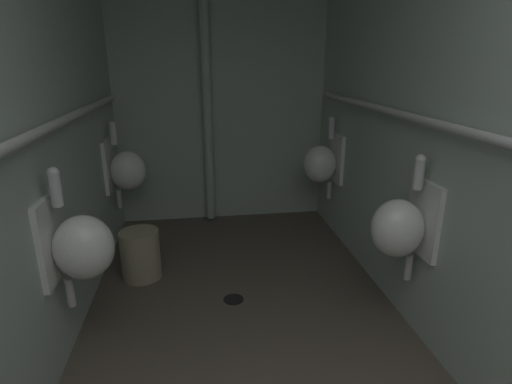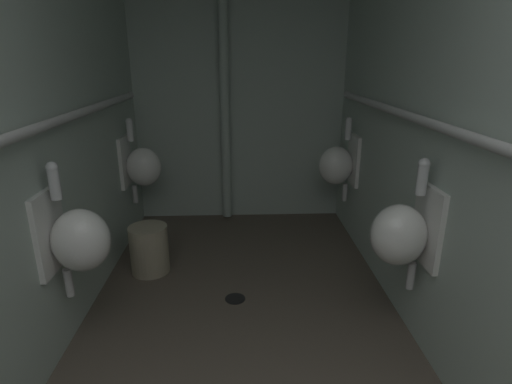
% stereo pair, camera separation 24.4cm
% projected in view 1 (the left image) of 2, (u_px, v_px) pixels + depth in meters
% --- Properties ---
extents(floor, '(2.15, 4.17, 0.08)m').
position_uv_depth(floor, '(249.00, 347.00, 2.40)').
color(floor, brown).
rests_on(floor, ground).
extents(wall_left, '(0.06, 4.17, 2.64)m').
position_uv_depth(wall_left, '(19.00, 120.00, 1.83)').
color(wall_left, '#AABBB0').
rests_on(wall_left, ground).
extents(wall_right, '(0.06, 4.17, 2.64)m').
position_uv_depth(wall_right, '(446.00, 112.00, 2.12)').
color(wall_right, '#AABBB0').
rests_on(wall_right, ground).
extents(wall_back, '(2.15, 0.06, 2.64)m').
position_uv_depth(wall_back, '(221.00, 87.00, 3.90)').
color(wall_back, '#AABBB0').
rests_on(wall_back, ground).
extents(urinal_left_mid, '(0.32, 0.30, 0.76)m').
position_uv_depth(urinal_left_mid, '(79.00, 246.00, 2.05)').
color(urinal_left_mid, white).
extents(urinal_left_far, '(0.32, 0.30, 0.76)m').
position_uv_depth(urinal_left_far, '(125.00, 169.00, 3.45)').
color(urinal_left_far, white).
extents(urinal_right_mid, '(0.32, 0.30, 0.76)m').
position_uv_depth(urinal_right_mid, '(401.00, 226.00, 2.29)').
color(urinal_right_mid, white).
extents(urinal_right_far, '(0.32, 0.30, 0.76)m').
position_uv_depth(urinal_right_far, '(322.00, 163.00, 3.67)').
color(urinal_right_far, white).
extents(supply_pipe_left, '(0.06, 3.47, 0.06)m').
position_uv_depth(supply_pipe_left, '(41.00, 132.00, 1.85)').
color(supply_pipe_left, '#B2B2B2').
extents(supply_pipe_right, '(0.06, 3.41, 0.06)m').
position_uv_depth(supply_pipe_right, '(429.00, 122.00, 2.12)').
color(supply_pipe_right, '#B2B2B2').
extents(standpipe_back_wall, '(0.09, 0.09, 2.59)m').
position_uv_depth(standpipe_back_wall, '(206.00, 88.00, 3.78)').
color(standpipe_back_wall, '#AABBB0').
rests_on(standpipe_back_wall, ground).
extents(floor_drain, '(0.14, 0.14, 0.01)m').
position_uv_depth(floor_drain, '(234.00, 299.00, 2.80)').
color(floor_drain, black).
rests_on(floor_drain, ground).
extents(waste_bin, '(0.29, 0.29, 0.37)m').
position_uv_depth(waste_bin, '(141.00, 254.00, 3.04)').
color(waste_bin, '#9E937A').
rests_on(waste_bin, ground).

